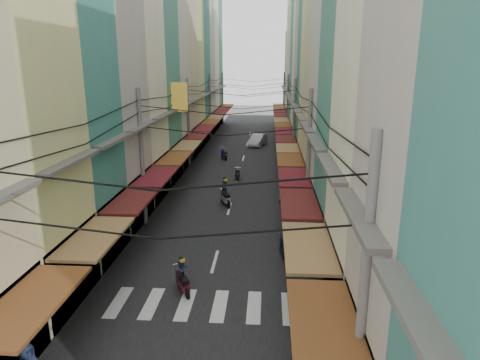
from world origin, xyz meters
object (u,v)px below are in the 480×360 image
at_px(white_car, 258,146).
at_px(bicycle, 352,259).
at_px(market_umbrella, 335,244).
at_px(traffic_sign, 324,216).

bearing_deg(white_car, bicycle, -66.94).
xyz_separation_m(bicycle, market_umbrella, (-1.36, -2.70, 1.97)).
bearing_deg(bicycle, white_car, -0.50).
distance_m(bicycle, traffic_sign, 2.94).
xyz_separation_m(white_car, bicycle, (5.60, -30.36, 0.00)).
bearing_deg(market_umbrella, white_car, 97.31).
xyz_separation_m(market_umbrella, traffic_sign, (-0.23, 2.20, 0.45)).
distance_m(market_umbrella, traffic_sign, 2.26).
height_order(white_car, market_umbrella, market_umbrella).
bearing_deg(bicycle, traffic_sign, 96.40).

